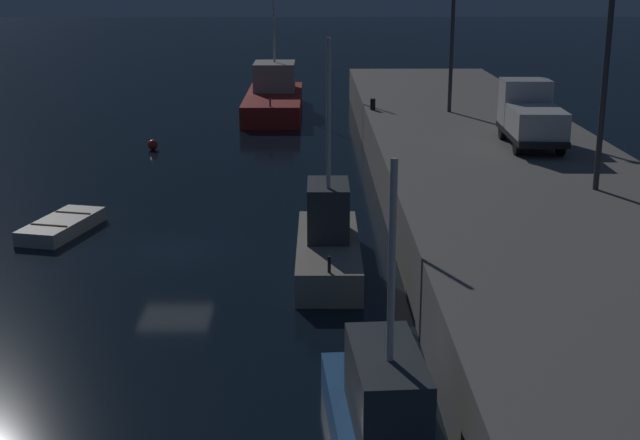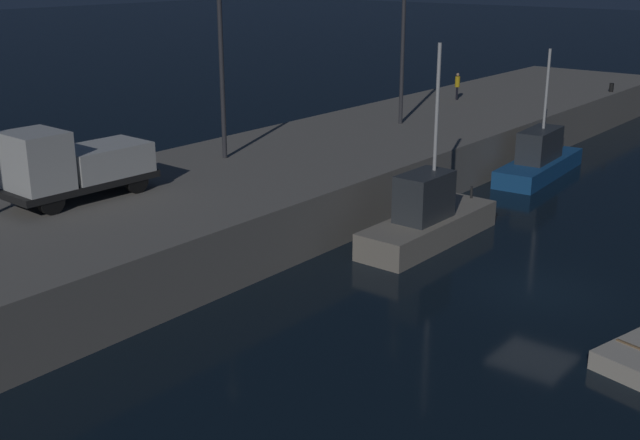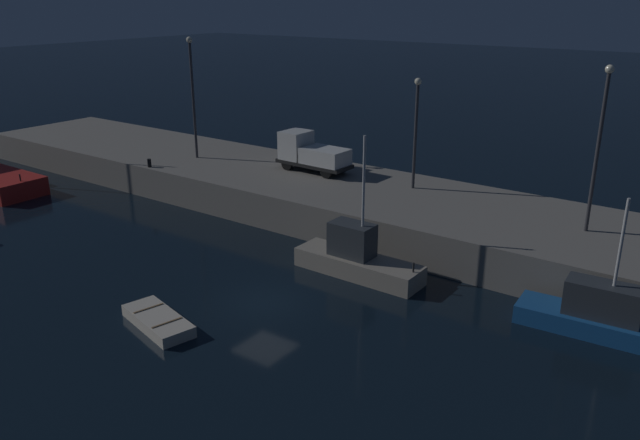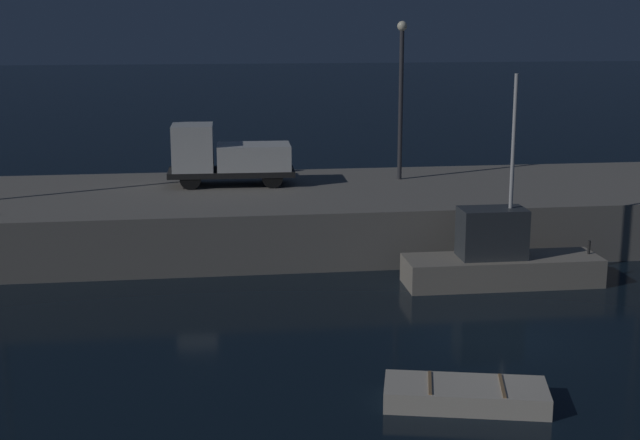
{
  "view_description": "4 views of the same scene",
  "coord_description": "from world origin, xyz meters",
  "px_view_note": "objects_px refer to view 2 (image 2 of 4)",
  "views": [
    {
      "loc": [
        29.63,
        4.93,
        9.55
      ],
      "look_at": [
        0.12,
        5.18,
        1.17
      ],
      "focal_mm": 49.59,
      "sensor_mm": 36.0,
      "label": 1
    },
    {
      "loc": [
        -23.63,
        -9.77,
        10.41
      ],
      "look_at": [
        -2.65,
        7.11,
        1.71
      ],
      "focal_mm": 45.26,
      "sensor_mm": 36.0,
      "label": 2
    },
    {
      "loc": [
        18.45,
        -20.91,
        14.16
      ],
      "look_at": [
        -2.01,
        7.46,
        1.69
      ],
      "focal_mm": 35.79,
      "sensor_mm": 36.0,
      "label": 3
    },
    {
      "loc": [
        -8.8,
        -25.02,
        9.53
      ],
      "look_at": [
        -4.25,
        8.65,
        1.85
      ],
      "focal_mm": 51.02,
      "sensor_mm": 36.0,
      "label": 4
    }
  ],
  "objects_px": {
    "lamp_post_east": "(221,61)",
    "lamp_post_central": "(403,25)",
    "bollard_central": "(611,87)",
    "utility_truck": "(73,165)",
    "dockworker": "(457,84)",
    "fishing_trawler_red": "(428,220)",
    "fishing_boat_blue": "(539,160)"
  },
  "relations": [
    {
      "from": "bollard_central",
      "to": "utility_truck",
      "type": "bearing_deg",
      "value": 170.72
    },
    {
      "from": "lamp_post_east",
      "to": "lamp_post_central",
      "type": "height_order",
      "value": "lamp_post_central"
    },
    {
      "from": "lamp_post_central",
      "to": "bollard_central",
      "type": "height_order",
      "value": "lamp_post_central"
    },
    {
      "from": "fishing_boat_blue",
      "to": "utility_truck",
      "type": "xyz_separation_m",
      "value": [
        -21.69,
        7.86,
        2.7
      ]
    },
    {
      "from": "fishing_boat_blue",
      "to": "lamp_post_central",
      "type": "distance_m",
      "value": 9.61
    },
    {
      "from": "fishing_boat_blue",
      "to": "dockworker",
      "type": "relative_size",
      "value": 4.7
    },
    {
      "from": "lamp_post_central",
      "to": "utility_truck",
      "type": "bearing_deg",
      "value": 176.37
    },
    {
      "from": "utility_truck",
      "to": "dockworker",
      "type": "distance_m",
      "value": 27.6
    },
    {
      "from": "lamp_post_east",
      "to": "dockworker",
      "type": "bearing_deg",
      "value": -0.34
    },
    {
      "from": "utility_truck",
      "to": "dockworker",
      "type": "bearing_deg",
      "value": 0.68
    },
    {
      "from": "fishing_trawler_red",
      "to": "bollard_central",
      "type": "distance_m",
      "value": 27.21
    },
    {
      "from": "fishing_trawler_red",
      "to": "lamp_post_east",
      "type": "relative_size",
      "value": 1.08
    },
    {
      "from": "fishing_boat_blue",
      "to": "lamp_post_central",
      "type": "xyz_separation_m",
      "value": [
        -2.65,
        6.65,
        6.42
      ]
    },
    {
      "from": "fishing_trawler_red",
      "to": "lamp_post_central",
      "type": "distance_m",
      "value": 13.74
    },
    {
      "from": "fishing_boat_blue",
      "to": "lamp_post_east",
      "type": "bearing_deg",
      "value": 149.03
    },
    {
      "from": "lamp_post_east",
      "to": "bollard_central",
      "type": "distance_m",
      "value": 29.62
    },
    {
      "from": "lamp_post_east",
      "to": "utility_truck",
      "type": "distance_m",
      "value": 8.38
    },
    {
      "from": "lamp_post_central",
      "to": "bollard_central",
      "type": "relative_size",
      "value": 15.31
    },
    {
      "from": "lamp_post_east",
      "to": "dockworker",
      "type": "xyz_separation_m",
      "value": [
        19.74,
        -0.12,
        -3.24
      ]
    },
    {
      "from": "fishing_boat_blue",
      "to": "lamp_post_central",
      "type": "height_order",
      "value": "lamp_post_central"
    },
    {
      "from": "lamp_post_central",
      "to": "dockworker",
      "type": "distance_m",
      "value": 9.6
    },
    {
      "from": "dockworker",
      "to": "bollard_central",
      "type": "relative_size",
      "value": 2.85
    },
    {
      "from": "fishing_trawler_red",
      "to": "utility_truck",
      "type": "relative_size",
      "value": 1.37
    },
    {
      "from": "lamp_post_central",
      "to": "lamp_post_east",
      "type": "bearing_deg",
      "value": 171.59
    },
    {
      "from": "utility_truck",
      "to": "bollard_central",
      "type": "xyz_separation_m",
      "value": [
        36.51,
        -5.97,
        -0.99
      ]
    },
    {
      "from": "utility_truck",
      "to": "fishing_boat_blue",
      "type": "bearing_deg",
      "value": -19.91
    },
    {
      "from": "fishing_trawler_red",
      "to": "lamp_post_central",
      "type": "relative_size",
      "value": 0.88
    },
    {
      "from": "bollard_central",
      "to": "dockworker",
      "type": "bearing_deg",
      "value": 144.78
    },
    {
      "from": "lamp_post_central",
      "to": "dockworker",
      "type": "xyz_separation_m",
      "value": [
        8.56,
        1.53,
        -4.08
      ]
    },
    {
      "from": "dockworker",
      "to": "bollard_central",
      "type": "height_order",
      "value": "dockworker"
    },
    {
      "from": "utility_truck",
      "to": "fishing_trawler_red",
      "type": "bearing_deg",
      "value": -42.78
    },
    {
      "from": "lamp_post_east",
      "to": "bollard_central",
      "type": "relative_size",
      "value": 12.44
    }
  ]
}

